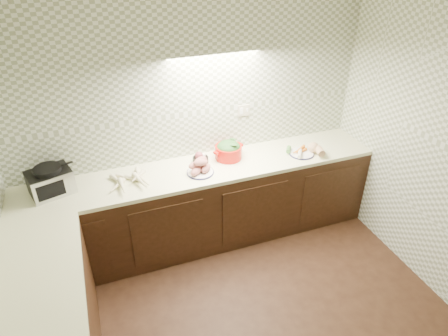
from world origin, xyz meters
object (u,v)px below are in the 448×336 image
object	(u,v)px
veg_plate	(307,150)
dutch_oven	(228,150)
sweet_potato_plate	(200,167)
onion_bowl	(200,158)
parsnip_pile	(130,182)
toaster_oven	(50,181)

from	to	relation	value
veg_plate	dutch_oven	bearing A→B (deg)	166.13
sweet_potato_plate	veg_plate	world-z (taller)	sweet_potato_plate
onion_bowl	veg_plate	bearing A→B (deg)	-11.00
parsnip_pile	veg_plate	xyz separation A→B (m)	(1.84, -0.05, 0.02)
parsnip_pile	dutch_oven	xyz separation A→B (m)	(1.03, 0.15, 0.06)
toaster_oven	dutch_oven	size ratio (longest dim) A/B	1.24
onion_bowl	dutch_oven	size ratio (longest dim) A/B	0.46
sweet_potato_plate	dutch_oven	distance (m)	0.40
parsnip_pile	veg_plate	size ratio (longest dim) A/B	1.07
parsnip_pile	dutch_oven	world-z (taller)	dutch_oven
onion_bowl	veg_plate	world-z (taller)	veg_plate
dutch_oven	sweet_potato_plate	bearing A→B (deg)	-170.08
toaster_oven	veg_plate	xyz separation A→B (m)	(2.51, -0.17, -0.08)
toaster_oven	veg_plate	world-z (taller)	toaster_oven
onion_bowl	dutch_oven	bearing A→B (deg)	-3.04
veg_plate	onion_bowl	bearing A→B (deg)	169.00
parsnip_pile	dutch_oven	distance (m)	1.05
parsnip_pile	sweet_potato_plate	distance (m)	0.67
dutch_oven	veg_plate	distance (m)	0.83
sweet_potato_plate	toaster_oven	bearing A→B (deg)	173.92
parsnip_pile	onion_bowl	distance (m)	0.75
parsnip_pile	onion_bowl	world-z (taller)	onion_bowl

